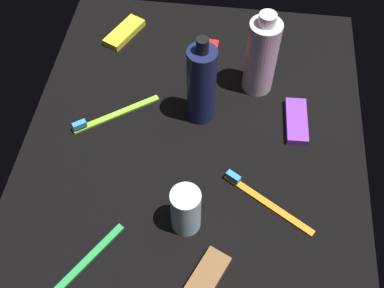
# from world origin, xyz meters

# --- Properties ---
(ground_plane) EXTENTS (0.84, 0.64, 0.01)m
(ground_plane) POSITION_xyz_m (0.00, 0.00, -0.01)
(ground_plane) COLOR black
(lotion_bottle) EXTENTS (0.05, 0.05, 0.20)m
(lotion_bottle) POSITION_xyz_m (0.09, -0.01, 0.09)
(lotion_bottle) COLOR #171E48
(lotion_bottle) RESTS_ON ground_plane
(bodywash_bottle) EXTENTS (0.06, 0.06, 0.18)m
(bodywash_bottle) POSITION_xyz_m (0.18, -0.11, 0.08)
(bodywash_bottle) COLOR silver
(bodywash_bottle) RESTS_ON ground_plane
(deodorant_stick) EXTENTS (0.05, 0.05, 0.10)m
(deodorant_stick) POSITION_xyz_m (-0.14, -0.01, 0.05)
(deodorant_stick) COLOR silver
(deodorant_stick) RESTS_ON ground_plane
(toothbrush_orange) EXTENTS (0.10, 0.16, 0.02)m
(toothbrush_orange) POSITION_xyz_m (-0.08, -0.13, 0.01)
(toothbrush_orange) COLOR orange
(toothbrush_orange) RESTS_ON ground_plane
(toothbrush_lime) EXTENTS (0.11, 0.15, 0.02)m
(toothbrush_lime) POSITION_xyz_m (0.07, 0.17, 0.01)
(toothbrush_lime) COLOR #8CD133
(toothbrush_lime) RESTS_ON ground_plane
(toothbrush_green) EXTENTS (0.16, 0.11, 0.02)m
(toothbrush_green) POSITION_xyz_m (-0.25, 0.15, 0.01)
(toothbrush_green) COLOR green
(toothbrush_green) RESTS_ON ground_plane
(snack_bar_red) EXTENTS (0.11, 0.05, 0.01)m
(snack_bar_red) POSITION_xyz_m (0.24, 0.00, 0.01)
(snack_bar_red) COLOR red
(snack_bar_red) RESTS_ON ground_plane
(snack_bar_purple) EXTENTS (0.11, 0.04, 0.01)m
(snack_bar_purple) POSITION_xyz_m (0.09, -0.19, 0.01)
(snack_bar_purple) COLOR purple
(snack_bar_purple) RESTS_ON ground_plane
(snack_bar_brown) EXTENTS (0.11, 0.08, 0.01)m
(snack_bar_brown) POSITION_xyz_m (-0.24, -0.05, 0.01)
(snack_bar_brown) COLOR brown
(snack_bar_brown) RESTS_ON ground_plane
(snack_bar_yellow) EXTENTS (0.11, 0.08, 0.01)m
(snack_bar_yellow) POSITION_xyz_m (0.30, 0.19, 0.01)
(snack_bar_yellow) COLOR yellow
(snack_bar_yellow) RESTS_ON ground_plane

